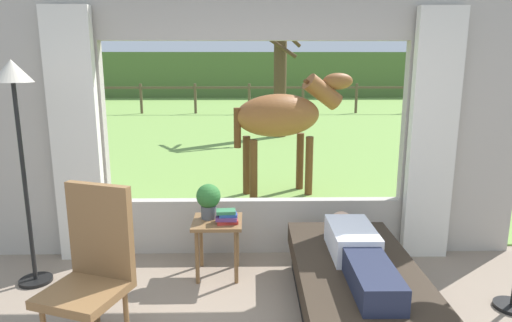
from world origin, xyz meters
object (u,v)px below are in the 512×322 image
object	(u,v)px
side_table	(218,230)
potted_plant	(209,199)
reclining_person	(358,251)
floor_lamp_left	(16,106)
pasture_tree	(279,69)
horse	(284,116)
rocking_chair	(93,271)
book_stack	(227,217)
recliner_sofa	(354,285)

from	to	relation	value
side_table	potted_plant	world-z (taller)	potted_plant
reclining_person	floor_lamp_left	distance (m)	2.95
floor_lamp_left	reclining_person	bearing A→B (deg)	-12.05
floor_lamp_left	pasture_tree	xyz separation A→B (m)	(2.68, 7.74, 0.16)
floor_lamp_left	horse	distance (m)	3.57
rocking_chair	potted_plant	world-z (taller)	rocking_chair
book_stack	potted_plant	bearing A→B (deg)	143.26
side_table	recliner_sofa	bearing A→B (deg)	-30.54
side_table	horse	distance (m)	2.72
rocking_chair	floor_lamp_left	distance (m)	1.61
pasture_tree	recliner_sofa	bearing A→B (deg)	-89.87
rocking_chair	potted_plant	bearing A→B (deg)	77.67
pasture_tree	reclining_person	bearing A→B (deg)	-89.87
reclining_person	book_stack	world-z (taller)	same
recliner_sofa	pasture_tree	size ratio (longest dim) A/B	0.53
recliner_sofa	side_table	size ratio (longest dim) A/B	3.29
side_table	horse	world-z (taller)	horse
potted_plant	floor_lamp_left	world-z (taller)	floor_lamp_left
floor_lamp_left	pasture_tree	size ratio (longest dim) A/B	0.60
potted_plant	floor_lamp_left	xyz separation A→B (m)	(-1.53, -0.18, 0.85)
reclining_person	rocking_chair	size ratio (longest dim) A/B	1.28
side_table	pasture_tree	world-z (taller)	pasture_tree
recliner_sofa	pasture_tree	world-z (taller)	pasture_tree
floor_lamp_left	recliner_sofa	bearing A→B (deg)	-11.03
recliner_sofa	book_stack	bearing A→B (deg)	150.67
floor_lamp_left	pasture_tree	bearing A→B (deg)	70.88
recliner_sofa	horse	bearing A→B (deg)	96.18
reclining_person	horse	xyz separation A→B (m)	(-0.31, 3.20, 0.63)
rocking_chair	floor_lamp_left	bearing A→B (deg)	152.40
recliner_sofa	reclining_person	world-z (taller)	reclining_person
rocking_chair	pasture_tree	xyz separation A→B (m)	(1.84, 8.66, 1.17)
rocking_chair	book_stack	size ratio (longest dim) A/B	5.66
potted_plant	horse	world-z (taller)	horse
book_stack	floor_lamp_left	bearing A→B (deg)	-178.23
rocking_chair	floor_lamp_left	xyz separation A→B (m)	(-0.85, 0.91, 1.01)
rocking_chair	potted_plant	distance (m)	1.30
reclining_person	pasture_tree	size ratio (longest dim) A/B	0.45
pasture_tree	floor_lamp_left	bearing A→B (deg)	-109.12
floor_lamp_left	horse	size ratio (longest dim) A/B	1.06
pasture_tree	side_table	bearing A→B (deg)	-98.03
horse	pasture_tree	world-z (taller)	pasture_tree
reclining_person	horse	size ratio (longest dim) A/B	0.79
side_table	floor_lamp_left	distance (m)	1.97
floor_lamp_left	pasture_tree	distance (m)	8.20
reclining_person	pasture_tree	distance (m)	8.41
recliner_sofa	reclining_person	bearing A→B (deg)	-89.37
rocking_chair	side_table	bearing A→B (deg)	73.21
rocking_chair	recliner_sofa	bearing A→B (deg)	31.35
recliner_sofa	reclining_person	size ratio (longest dim) A/B	1.19
rocking_chair	book_stack	distance (m)	1.29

